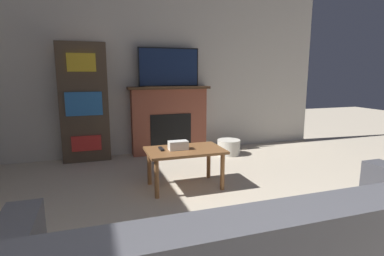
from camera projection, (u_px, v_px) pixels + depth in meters
wall_back at (156, 71)px, 4.89m from camera, size 5.96×0.06×2.70m
fireplace at (169, 120)px, 4.95m from camera, size 1.33×0.28×1.11m
tv at (169, 67)px, 4.78m from camera, size 0.98×0.03×0.61m
coffee_table at (185, 155)px, 3.46m from camera, size 0.88×0.55×0.46m
tissue_box at (178, 145)px, 3.42m from camera, size 0.22×0.12×0.10m
remote_control at (161, 149)px, 3.41m from camera, size 0.04×0.15×0.02m
bookshelf at (84, 103)px, 4.47m from camera, size 0.69×0.29×1.76m
storage_basket at (229, 147)px, 4.92m from camera, size 0.37×0.37×0.25m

